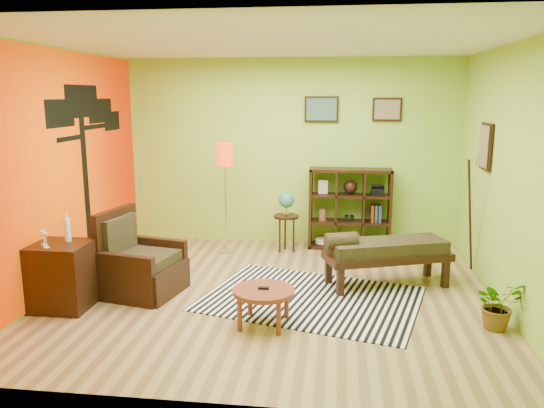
# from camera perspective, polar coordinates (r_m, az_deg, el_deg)

# --- Properties ---
(ground) EXTENTS (5.00, 5.00, 0.00)m
(ground) POSITION_cam_1_polar(r_m,az_deg,el_deg) (6.21, 0.09, -9.67)
(ground) COLOR tan
(ground) RESTS_ON ground
(room_shell) EXTENTS (5.04, 4.54, 2.82)m
(room_shell) POSITION_cam_1_polar(r_m,az_deg,el_deg) (5.83, -0.80, 7.16)
(room_shell) COLOR #99CD40
(room_shell) RESTS_ON ground
(zebra_rug) EXTENTS (2.68, 2.22, 0.01)m
(zebra_rug) POSITION_cam_1_polar(r_m,az_deg,el_deg) (6.08, 4.24, -10.11)
(zebra_rug) COLOR white
(zebra_rug) RESTS_ON ground
(coffee_table) EXTENTS (0.61, 0.61, 0.40)m
(coffee_table) POSITION_cam_1_polar(r_m,az_deg,el_deg) (5.32, -0.91, -9.66)
(coffee_table) COLOR maroon
(coffee_table) RESTS_ON ground
(armchair) EXTENTS (0.94, 0.94, 0.97)m
(armchair) POSITION_cam_1_polar(r_m,az_deg,el_deg) (6.36, -14.12, -6.70)
(armchair) COLOR black
(armchair) RESTS_ON ground
(side_cabinet) EXTENTS (0.60, 0.55, 1.03)m
(side_cabinet) POSITION_cam_1_polar(r_m,az_deg,el_deg) (6.15, -21.68, -7.15)
(side_cabinet) COLOR black
(side_cabinet) RESTS_ON ground
(floor_lamp) EXTENTS (0.24, 0.24, 1.60)m
(floor_lamp) POSITION_cam_1_polar(r_m,az_deg,el_deg) (7.55, -5.07, 4.27)
(floor_lamp) COLOR silver
(floor_lamp) RESTS_ON ground
(globe_table) EXTENTS (0.36, 0.36, 0.88)m
(globe_table) POSITION_cam_1_polar(r_m,az_deg,el_deg) (7.67, 1.55, -0.30)
(globe_table) COLOR black
(globe_table) RESTS_ON ground
(cube_shelf) EXTENTS (1.20, 0.35, 1.20)m
(cube_shelf) POSITION_cam_1_polar(r_m,az_deg,el_deg) (7.95, 8.45, -0.51)
(cube_shelf) COLOR black
(cube_shelf) RESTS_ON ground
(bench) EXTENTS (1.58, 1.00, 0.69)m
(bench) POSITION_cam_1_polar(r_m,az_deg,el_deg) (6.47, 11.95, -4.91)
(bench) COLOR black
(bench) RESTS_ON ground
(potted_plant) EXTENTS (0.60, 0.62, 0.39)m
(potted_plant) POSITION_cam_1_polar(r_m,az_deg,el_deg) (5.74, 23.10, -10.40)
(potted_plant) COLOR #26661E
(potted_plant) RESTS_ON ground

